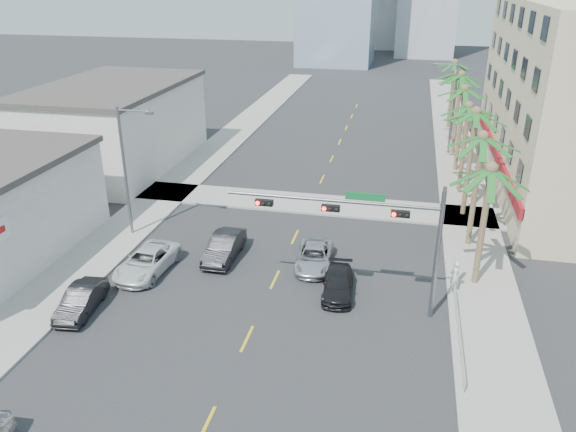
# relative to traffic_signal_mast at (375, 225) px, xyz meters

# --- Properties ---
(ground) EXTENTS (260.00, 260.00, 0.00)m
(ground) POSITION_rel_traffic_signal_mast_xyz_m (-5.78, -7.95, -5.06)
(ground) COLOR #262628
(ground) RESTS_ON ground
(sidewalk_right) EXTENTS (4.00, 120.00, 0.15)m
(sidewalk_right) POSITION_rel_traffic_signal_mast_xyz_m (6.22, 12.05, -4.99)
(sidewalk_right) COLOR gray
(sidewalk_right) RESTS_ON ground
(sidewalk_left) EXTENTS (4.00, 120.00, 0.15)m
(sidewalk_left) POSITION_rel_traffic_signal_mast_xyz_m (-17.78, 12.05, -4.99)
(sidewalk_left) COLOR gray
(sidewalk_left) RESTS_ON ground
(sidewalk_cross) EXTENTS (80.00, 4.00, 0.15)m
(sidewalk_cross) POSITION_rel_traffic_signal_mast_xyz_m (-5.78, 14.05, -4.99)
(sidewalk_cross) COLOR gray
(sidewalk_cross) RESTS_ON ground
(building_left_far) EXTENTS (11.00, 18.00, 7.20)m
(building_left_far) POSITION_rel_traffic_signal_mast_xyz_m (-25.28, 20.05, -1.46)
(building_left_far) COLOR beige
(building_left_far) RESTS_ON ground
(traffic_signal_mast) EXTENTS (11.12, 0.54, 7.20)m
(traffic_signal_mast) POSITION_rel_traffic_signal_mast_xyz_m (0.00, 0.00, 0.00)
(traffic_signal_mast) COLOR slate
(traffic_signal_mast) RESTS_ON ground
(palm_tree_0) EXTENTS (4.80, 4.80, 7.80)m
(palm_tree_0) POSITION_rel_traffic_signal_mast_xyz_m (5.82, 4.05, 2.02)
(palm_tree_0) COLOR brown
(palm_tree_0) RESTS_ON ground
(palm_tree_1) EXTENTS (4.80, 4.80, 8.16)m
(palm_tree_1) POSITION_rel_traffic_signal_mast_xyz_m (5.82, 9.25, 2.37)
(palm_tree_1) COLOR brown
(palm_tree_1) RESTS_ON ground
(palm_tree_2) EXTENTS (4.80, 4.80, 8.52)m
(palm_tree_2) POSITION_rel_traffic_signal_mast_xyz_m (5.82, 14.45, 2.72)
(palm_tree_2) COLOR brown
(palm_tree_2) RESTS_ON ground
(palm_tree_3) EXTENTS (4.80, 4.80, 7.80)m
(palm_tree_3) POSITION_rel_traffic_signal_mast_xyz_m (5.82, 19.65, 2.02)
(palm_tree_3) COLOR brown
(palm_tree_3) RESTS_ON ground
(palm_tree_4) EXTENTS (4.80, 4.80, 8.16)m
(palm_tree_4) POSITION_rel_traffic_signal_mast_xyz_m (5.82, 24.85, 2.37)
(palm_tree_4) COLOR brown
(palm_tree_4) RESTS_ON ground
(palm_tree_5) EXTENTS (4.80, 4.80, 8.52)m
(palm_tree_5) POSITION_rel_traffic_signal_mast_xyz_m (5.82, 30.05, 2.72)
(palm_tree_5) COLOR brown
(palm_tree_5) RESTS_ON ground
(palm_tree_6) EXTENTS (4.80, 4.80, 7.80)m
(palm_tree_6) POSITION_rel_traffic_signal_mast_xyz_m (5.82, 35.25, 2.02)
(palm_tree_6) COLOR brown
(palm_tree_6) RESTS_ON ground
(palm_tree_7) EXTENTS (4.80, 4.80, 8.16)m
(palm_tree_7) POSITION_rel_traffic_signal_mast_xyz_m (5.82, 40.45, 2.37)
(palm_tree_7) COLOR brown
(palm_tree_7) RESTS_ON ground
(streetlight_left) EXTENTS (2.55, 0.25, 9.00)m
(streetlight_left) POSITION_rel_traffic_signal_mast_xyz_m (-16.78, 6.05, -0.00)
(streetlight_left) COLOR slate
(streetlight_left) RESTS_ON ground
(streetlight_right) EXTENTS (2.55, 0.25, 9.00)m
(streetlight_right) POSITION_rel_traffic_signal_mast_xyz_m (5.21, 30.05, -0.00)
(streetlight_right) COLOR slate
(streetlight_right) RESTS_ON ground
(guardrail) EXTENTS (0.08, 8.08, 1.00)m
(guardrail) POSITION_rel_traffic_signal_mast_xyz_m (4.52, -1.95, -4.39)
(guardrail) COLOR silver
(guardrail) RESTS_ON ground
(car_parked_mid) EXTENTS (1.89, 4.30, 1.37)m
(car_parked_mid) POSITION_rel_traffic_signal_mast_xyz_m (-15.18, -3.43, -4.37)
(car_parked_mid) COLOR black
(car_parked_mid) RESTS_ON ground
(car_parked_far) EXTENTS (2.77, 5.39, 1.45)m
(car_parked_far) POSITION_rel_traffic_signal_mast_xyz_m (-13.58, 1.30, -4.33)
(car_parked_far) COLOR silver
(car_parked_far) RESTS_ON ground
(car_lane_left) EXTENTS (1.67, 4.71, 1.55)m
(car_lane_left) POSITION_rel_traffic_signal_mast_xyz_m (-9.59, 4.09, -4.29)
(car_lane_left) COLOR black
(car_lane_left) RESTS_ON ground
(car_lane_center) EXTENTS (2.49, 4.81, 1.29)m
(car_lane_center) POSITION_rel_traffic_signal_mast_xyz_m (-3.78, 4.23, -4.41)
(car_lane_center) COLOR silver
(car_lane_center) RESTS_ON ground
(car_lane_right) EXTENTS (2.00, 4.31, 1.22)m
(car_lane_right) POSITION_rel_traffic_signal_mast_xyz_m (-1.90, 1.30, -4.45)
(car_lane_right) COLOR black
(car_lane_right) RESTS_ON ground
(pedestrian) EXTENTS (0.82, 0.80, 1.91)m
(pedestrian) POSITION_rel_traffic_signal_mast_xyz_m (4.52, 2.71, -3.96)
(pedestrian) COLOR white
(pedestrian) RESTS_ON sidewalk_right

